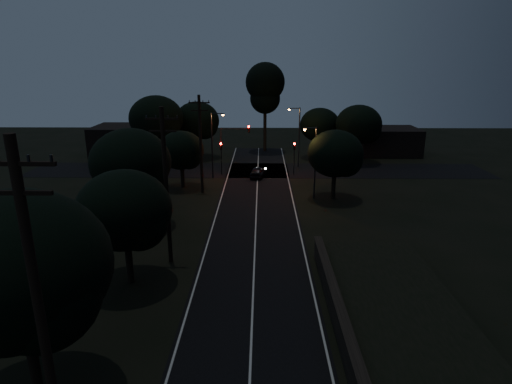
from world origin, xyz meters
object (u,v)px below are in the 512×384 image
object	(u,v)px
streetlight_b	(298,133)
car	(258,172)
utility_pole_mid	(166,185)
utility_pole_far	(201,143)
signal_right	(294,152)
signal_mast	(234,140)
signal_left	(221,152)
utility_pole_near	(42,327)
tall_pine	(265,88)
streetlight_c	(314,158)
streetlight_a	(213,141)

from	to	relation	value
streetlight_b	car	size ratio (longest dim) A/B	2.07
utility_pole_mid	car	xyz separation A→B (m)	(6.05, 23.60, -5.08)
utility_pole_far	signal_right	xyz separation A→B (m)	(10.60, 7.99, -2.65)
signal_right	signal_mast	xyz separation A→B (m)	(-7.51, 0.00, 1.50)
signal_left	streetlight_b	size ratio (longest dim) A/B	0.51
utility_pole_near	signal_mast	distance (m)	42.15
tall_pine	streetlight_c	size ratio (longest dim) A/B	1.83
utility_pole_near	signal_left	world-z (taller)	utility_pole_near
utility_pole_near	streetlight_b	world-z (taller)	utility_pole_near
signal_right	streetlight_a	xyz separation A→B (m)	(-9.91, -1.99, 1.80)
streetlight_c	signal_mast	bearing A→B (deg)	131.19
signal_mast	streetlight_b	bearing A→B (deg)	25.99
signal_right	streetlight_a	size ratio (longest dim) A/B	0.51
utility_pole_far	streetlight_b	bearing A→B (deg)	46.70
streetlight_c	car	size ratio (longest dim) A/B	1.94
signal_mast	streetlight_c	bearing A→B (deg)	-48.81
signal_right	streetlight_a	world-z (taller)	streetlight_a
utility_pole_far	streetlight_b	distance (m)	16.51
car	streetlight_b	bearing A→B (deg)	-123.04
utility_pole_far	tall_pine	bearing A→B (deg)	73.07
utility_pole_mid	streetlight_c	distance (m)	19.15
signal_left	signal_mast	size ratio (longest dim) A/B	0.66
streetlight_b	car	world-z (taller)	streetlight_b
utility_pole_far	signal_right	size ratio (longest dim) A/B	2.56
streetlight_b	streetlight_c	bearing A→B (deg)	-87.86
utility_pole_near	signal_mast	bearing A→B (deg)	85.80
streetlight_b	utility_pole_mid	bearing A→B (deg)	-111.30
streetlight_a	streetlight_b	size ratio (longest dim) A/B	1.00
tall_pine	streetlight_b	xyz separation A→B (m)	(4.31, -11.00, -5.26)
utility_pole_far	streetlight_c	bearing A→B (deg)	-9.60
utility_pole_mid	tall_pine	bearing A→B (deg)	80.07
streetlight_b	streetlight_c	world-z (taller)	streetlight_b
utility_pole_mid	utility_pole_far	distance (m)	17.00
utility_pole_far	tall_pine	size ratio (longest dim) A/B	0.76
utility_pole_near	signal_left	bearing A→B (deg)	88.09
utility_pole_mid	streetlight_b	xyz separation A→B (m)	(11.31, 29.00, -1.10)
signal_mast	streetlight_b	size ratio (longest dim) A/B	0.78
utility_pole_mid	utility_pole_far	xyz separation A→B (m)	(0.00, 17.00, -0.25)
signal_left	streetlight_c	bearing A→B (deg)	-43.76
signal_right	car	size ratio (longest dim) A/B	1.06
signal_mast	car	world-z (taller)	signal_mast
signal_mast	streetlight_c	world-z (taller)	streetlight_c
signal_mast	streetlight_c	distance (m)	13.28
streetlight_a	streetlight_b	xyz separation A→B (m)	(10.61, 6.00, 0.00)
streetlight_a	streetlight_c	world-z (taller)	streetlight_a
streetlight_a	streetlight_c	xyz separation A→B (m)	(11.14, -8.00, -0.29)
streetlight_b	streetlight_a	bearing A→B (deg)	-150.52
tall_pine	signal_left	size ratio (longest dim) A/B	3.35
streetlight_a	car	xyz separation A→B (m)	(5.36, 0.60, -3.98)
streetlight_a	signal_mast	bearing A→B (deg)	39.77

